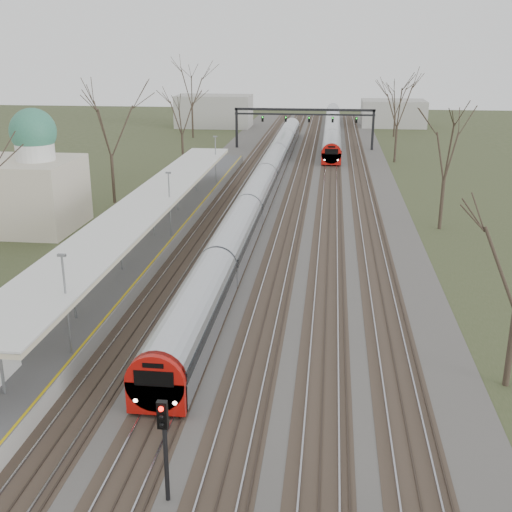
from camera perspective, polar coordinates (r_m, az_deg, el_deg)
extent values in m
cube|color=#474442|center=(69.62, 2.87, 5.72)|extent=(24.00, 160.00, 0.10)
cube|color=#4C3828|center=(70.26, -2.04, 5.88)|extent=(2.60, 160.00, 0.06)
cube|color=gray|center=(70.35, -2.62, 5.94)|extent=(0.07, 160.00, 0.12)
cube|color=gray|center=(70.14, -1.46, 5.92)|extent=(0.07, 160.00, 0.12)
cube|color=#4C3828|center=(69.82, 0.82, 5.81)|extent=(2.60, 160.00, 0.06)
cube|color=gray|center=(69.88, 0.23, 5.88)|extent=(0.07, 160.00, 0.12)
cube|color=gray|center=(69.74, 1.40, 5.85)|extent=(0.07, 160.00, 0.12)
cube|color=#4C3828|center=(69.56, 3.70, 5.72)|extent=(2.60, 160.00, 0.06)
cube|color=gray|center=(69.58, 3.11, 5.80)|extent=(0.07, 160.00, 0.12)
cube|color=gray|center=(69.51, 4.29, 5.76)|extent=(0.07, 160.00, 0.12)
cube|color=#4C3828|center=(69.47, 6.59, 5.62)|extent=(2.60, 160.00, 0.06)
cube|color=gray|center=(69.46, 6.00, 5.70)|extent=(0.07, 160.00, 0.12)
cube|color=gray|center=(69.46, 7.19, 5.66)|extent=(0.07, 160.00, 0.12)
cube|color=#4C3828|center=(69.56, 9.49, 5.51)|extent=(2.60, 160.00, 0.06)
cube|color=gray|center=(69.51, 8.90, 5.59)|extent=(0.07, 160.00, 0.12)
cube|color=gray|center=(69.58, 10.09, 5.54)|extent=(0.07, 160.00, 0.12)
cube|color=#9E9B93|center=(54.14, -8.04, 2.35)|extent=(3.50, 69.00, 1.00)
cylinder|color=slate|center=(29.42, -21.76, -8.77)|extent=(0.14, 0.14, 3.00)
cylinder|color=slate|center=(35.98, -15.90, -3.16)|extent=(0.14, 0.14, 3.00)
cylinder|color=slate|center=(43.02, -11.95, 0.69)|extent=(0.14, 0.14, 3.00)
cylinder|color=slate|center=(50.36, -9.13, 3.44)|extent=(0.14, 0.14, 3.00)
cylinder|color=slate|center=(57.87, -7.02, 5.48)|extent=(0.14, 0.14, 3.00)
cylinder|color=slate|center=(65.49, -5.39, 7.04)|extent=(0.14, 0.14, 3.00)
cube|color=silver|center=(49.05, -9.53, 4.89)|extent=(4.10, 50.00, 0.12)
cube|color=beige|center=(49.09, -9.52, 4.70)|extent=(4.10, 50.00, 0.25)
cube|color=beige|center=(58.58, -20.43, 5.12)|extent=(10.00, 8.00, 6.00)
cylinder|color=silver|center=(56.96, -19.08, 9.23)|extent=(3.20, 3.20, 2.50)
sphere|color=#296753|center=(56.80, -19.21, 10.42)|extent=(3.80, 3.80, 3.80)
cube|color=black|center=(99.62, -1.73, 11.28)|extent=(0.35, 0.35, 6.00)
cube|color=black|center=(98.74, 10.34, 10.94)|extent=(0.35, 0.35, 6.00)
cube|color=black|center=(98.33, 4.32, 12.85)|extent=(21.00, 0.35, 0.35)
cube|color=black|center=(98.40, 4.31, 12.44)|extent=(21.00, 0.25, 0.25)
cube|color=black|center=(98.74, 0.59, 12.10)|extent=(0.32, 0.22, 0.85)
sphere|color=#0CFF19|center=(98.58, 0.58, 12.24)|extent=(0.16, 0.16, 0.16)
cube|color=black|center=(98.43, 2.66, 12.06)|extent=(0.32, 0.22, 0.85)
sphere|color=#0CFF19|center=(98.27, 2.66, 12.20)|extent=(0.16, 0.16, 0.16)
cube|color=black|center=(98.25, 4.74, 12.01)|extent=(0.32, 0.22, 0.85)
sphere|color=#0CFF19|center=(98.08, 4.75, 12.15)|extent=(0.16, 0.16, 0.16)
cube|color=black|center=(98.18, 6.83, 11.94)|extent=(0.32, 0.22, 0.85)
sphere|color=#0CFF19|center=(98.02, 6.84, 12.08)|extent=(0.16, 0.16, 0.16)
cube|color=black|center=(98.25, 8.92, 11.86)|extent=(0.32, 0.22, 0.85)
sphere|color=#0CFF19|center=(98.08, 8.92, 11.99)|extent=(0.16, 0.16, 0.16)
cylinder|color=#2D231C|center=(65.73, -12.59, 6.70)|extent=(0.30, 0.30, 4.95)
cylinder|color=#2D231C|center=(31.94, 21.69, -7.53)|extent=(0.30, 0.30, 4.05)
cylinder|color=#2D231C|center=(57.12, 16.17, 4.46)|extent=(0.30, 0.30, 4.50)
cube|color=#9B9DA4|center=(69.94, 0.85, 6.67)|extent=(2.55, 90.00, 1.60)
cylinder|color=#9B9DA4|center=(69.81, 0.85, 7.20)|extent=(2.60, 89.70, 2.60)
cube|color=black|center=(69.79, 0.85, 7.28)|extent=(2.62, 89.40, 0.55)
cube|color=#A30E09|center=(28.12, -8.84, -12.25)|extent=(2.55, 0.50, 1.50)
cylinder|color=#A30E09|center=(27.81, -8.88, -10.96)|extent=(2.60, 0.60, 2.60)
cube|color=black|center=(27.44, -9.06, -10.68)|extent=(1.70, 0.12, 0.70)
sphere|color=white|center=(28.23, -10.64, -12.47)|extent=(0.22, 0.22, 0.22)
sphere|color=white|center=(27.80, -7.21, -12.79)|extent=(0.22, 0.22, 0.22)
cube|color=black|center=(70.13, 0.84, 5.93)|extent=(1.80, 89.00, 0.35)
cube|color=#9B9DA4|center=(114.19, 6.80, 11.11)|extent=(2.55, 60.00, 1.60)
cylinder|color=#9B9DA4|center=(114.11, 6.81, 11.44)|extent=(2.60, 59.70, 2.60)
cube|color=black|center=(114.10, 6.81, 11.49)|extent=(2.62, 59.40, 0.55)
cube|color=#A30E09|center=(84.61, 6.70, 8.57)|extent=(2.55, 0.50, 1.50)
cylinder|color=#A30E09|center=(84.54, 6.72, 9.04)|extent=(2.60, 0.60, 2.60)
cube|color=black|center=(84.23, 6.73, 9.21)|extent=(1.70, 0.12, 0.70)
sphere|color=white|center=(84.43, 6.12, 8.50)|extent=(0.22, 0.22, 0.22)
sphere|color=white|center=(84.43, 7.28, 8.46)|extent=(0.22, 0.22, 0.22)
cube|color=black|center=(114.31, 6.78, 10.65)|extent=(1.80, 59.00, 0.35)
cylinder|color=black|center=(23.06, -8.03, -16.96)|extent=(0.16, 0.16, 4.00)
cube|color=black|center=(22.06, -8.32, -13.79)|extent=(0.35, 0.22, 1.00)
sphere|color=#FF0C05|center=(21.79, -8.44, -13.30)|extent=(0.18, 0.18, 0.18)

